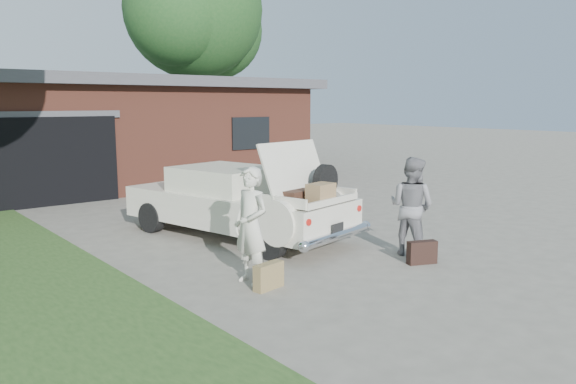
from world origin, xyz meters
TOP-DOWN VIEW (x-y plane):
  - ground at (0.00, 0.00)m, footprint 90.00×90.00m
  - house at (0.98, 11.47)m, footprint 12.80×7.80m
  - tree_right at (7.45, 16.32)m, footprint 7.11×6.18m
  - sedan at (0.17, 2.33)m, footprint 2.73×4.93m
  - woman_left at (-1.24, -0.10)m, footprint 0.47×0.65m
  - woman_right at (1.72, -0.56)m, footprint 0.77×0.91m
  - suitcase_left at (-1.22, -0.47)m, footprint 0.49×0.23m
  - suitcase_right at (1.42, -1.04)m, footprint 0.50×0.32m

SIDE VIEW (x-z plane):
  - ground at x=0.00m, z-range 0.00..0.00m
  - suitcase_left at x=-1.22m, z-range 0.00..0.37m
  - suitcase_right at x=1.42m, z-range 0.00..0.37m
  - sedan at x=0.17m, z-range -0.25..1.62m
  - woman_right at x=1.72m, z-range 0.00..1.66m
  - woman_left at x=-1.24m, z-range 0.00..1.66m
  - house at x=0.98m, z-range 0.02..3.32m
  - tree_right at x=7.45m, z-range 1.51..11.29m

